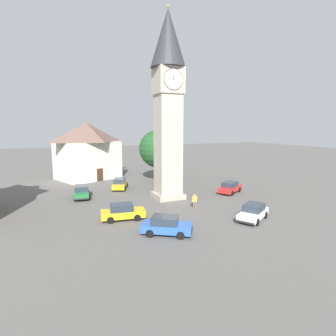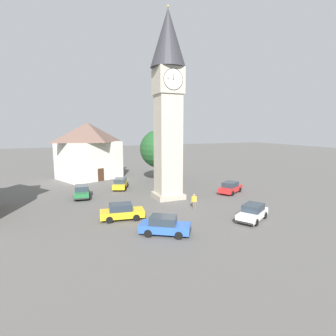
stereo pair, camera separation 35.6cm
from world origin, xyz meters
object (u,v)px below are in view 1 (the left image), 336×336
at_px(car_red_corner, 123,212).
at_px(building_shop_left, 87,150).
at_px(car_silver_kerb, 230,187).
at_px(clock_tower, 168,90).
at_px(pedestrian, 195,200).
at_px(car_green_alley, 166,225).
at_px(car_black_far, 120,184).
at_px(car_white_side, 82,192).
at_px(car_blue_kerb, 253,212).
at_px(tree, 158,149).

height_order(car_red_corner, building_shop_left, building_shop_left).
height_order(car_silver_kerb, building_shop_left, building_shop_left).
relative_size(clock_tower, car_red_corner, 5.17).
bearing_deg(pedestrian, car_green_alley, 43.54).
bearing_deg(building_shop_left, car_black_far, 107.18).
distance_m(car_green_alley, pedestrian, 7.61).
distance_m(clock_tower, car_white_side, 16.38).
bearing_deg(car_silver_kerb, car_blue_kerb, 65.39).
distance_m(car_black_far, building_shop_left, 11.42).
xyz_separation_m(car_white_side, building_shop_left, (-2.38, -13.12, 4.11)).
bearing_deg(car_white_side, tree, -154.23).
distance_m(car_silver_kerb, car_green_alley, 16.46).
distance_m(clock_tower, car_red_corner, 15.36).
bearing_deg(pedestrian, building_shop_left, -69.86).
xyz_separation_m(car_red_corner, tree, (-9.84, -15.99, 4.53)).
relative_size(clock_tower, car_blue_kerb, 5.07).
bearing_deg(car_green_alley, building_shop_left, -84.24).
bearing_deg(building_shop_left, car_white_side, 79.70).
relative_size(car_green_alley, pedestrian, 2.60).
xyz_separation_m(car_green_alley, pedestrian, (-5.51, -5.24, 0.25)).
xyz_separation_m(car_white_side, pedestrian, (-10.71, 9.59, 0.25)).
xyz_separation_m(clock_tower, car_silver_kerb, (-8.61, 1.03, -12.33)).
bearing_deg(pedestrian, car_black_far, -67.53).
height_order(clock_tower, pedestrian, clock_tower).
distance_m(pedestrian, tree, 16.38).
height_order(car_green_alley, pedestrian, pedestrian).
xyz_separation_m(car_red_corner, car_black_far, (-2.74, -12.83, 0.00)).
bearing_deg(building_shop_left, clock_tower, 113.59).
relative_size(car_black_far, tree, 0.53).
bearing_deg(car_black_far, car_blue_kerb, 115.74).
height_order(car_white_side, car_black_far, same).
relative_size(clock_tower, tree, 2.67).
distance_m(car_silver_kerb, building_shop_left, 24.77).
xyz_separation_m(car_blue_kerb, building_shop_left, (11.73, -27.99, 4.11)).
bearing_deg(car_silver_kerb, tree, -62.37).
distance_m(car_green_alley, building_shop_left, 28.39).
xyz_separation_m(clock_tower, building_shop_left, (7.55, -17.28, -8.22)).
bearing_deg(car_red_corner, car_blue_kerb, 156.28).
bearing_deg(pedestrian, car_white_side, -41.82).
distance_m(clock_tower, car_blue_kerb, 16.86).
bearing_deg(clock_tower, building_shop_left, -66.41).
distance_m(clock_tower, tree, 13.17).
relative_size(car_red_corner, car_green_alley, 0.99).
relative_size(car_red_corner, car_black_far, 0.97).
xyz_separation_m(clock_tower, car_white_side, (9.93, -4.16, -12.33)).
height_order(clock_tower, car_red_corner, clock_tower).
bearing_deg(car_green_alley, clock_tower, -113.92).
xyz_separation_m(car_red_corner, car_green_alley, (-2.41, 4.93, 0.00)).
bearing_deg(car_black_far, car_red_corner, 77.96).
bearing_deg(car_blue_kerb, car_green_alley, -0.26).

